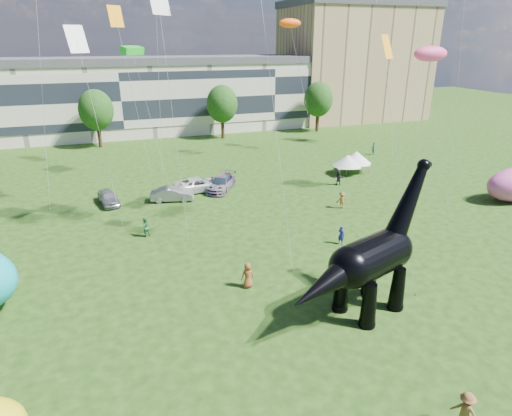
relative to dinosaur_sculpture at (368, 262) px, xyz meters
name	(u,v)px	position (x,y,z in m)	size (l,w,h in m)	color
ground	(331,332)	(-2.80, -1.10, -3.54)	(220.00, 220.00, 0.00)	#16330C
terrace_row	(120,100)	(-10.80, 60.90, 2.46)	(78.00, 11.00, 12.00)	beige
apartment_block	(353,64)	(37.20, 63.90, 7.46)	(28.00, 18.00, 22.00)	tan
tree_mid_left	(96,107)	(-14.80, 51.90, 2.75)	(5.20, 5.20, 9.44)	#382314
tree_mid_right	(222,101)	(5.20, 51.90, 2.75)	(5.20, 5.20, 9.44)	#382314
tree_far_right	(318,97)	(23.20, 51.90, 2.75)	(5.20, 5.20, 9.44)	#382314
dinosaur_sculpture	(368,262)	(0.00, 0.00, 0.00)	(11.31, 5.37, 9.37)	black
car_silver	(108,198)	(-14.34, 24.96, -2.82)	(1.71, 4.24, 1.44)	#A7A6AB
car_grey	(172,194)	(-7.99, 23.75, -2.81)	(1.55, 4.44, 1.46)	gray
car_white	(199,184)	(-4.64, 25.90, -2.76)	(2.58, 5.59, 1.55)	silver
car_dark	(221,183)	(-2.21, 25.49, -2.75)	(2.21, 5.44, 1.58)	#595960
gazebo_near	(347,161)	(14.29, 26.13, -1.78)	(4.45, 4.45, 2.50)	silver
gazebo_far	(356,157)	(15.95, 26.79, -1.67)	(4.86, 4.86, 2.66)	white
visitors	(248,223)	(-3.00, 13.64, -2.67)	(55.78, 43.43, 1.88)	#442D66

